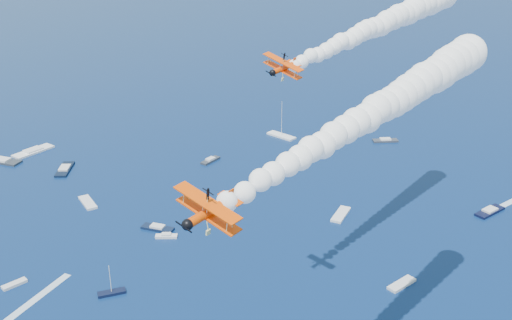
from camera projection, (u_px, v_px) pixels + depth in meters
biplane_lead at (284, 68)px, 111.91m from camera, size 9.20×10.75×7.37m
biplane_trail at (210, 211)px, 67.82m from camera, size 9.81×11.22×7.42m
smoke_trail_lead at (380, 25)px, 134.89m from camera, size 70.60×36.68×12.07m
smoke_trail_trail at (375, 111)px, 90.53m from camera, size 70.53×35.18×12.07m
spectator_boats at (81, 220)px, 177.37m from camera, size 225.04×165.54×0.70m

